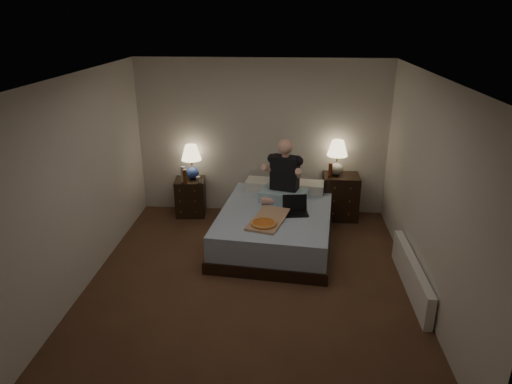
# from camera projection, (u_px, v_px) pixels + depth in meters

# --- Properties ---
(floor) EXTENTS (4.00, 4.50, 0.00)m
(floor) POSITION_uv_depth(u_px,v_px,m) (251.00, 282.00, 5.67)
(floor) COLOR brown
(floor) RESTS_ON ground
(ceiling) EXTENTS (4.00, 4.50, 0.00)m
(ceiling) POSITION_uv_depth(u_px,v_px,m) (250.00, 77.00, 4.76)
(ceiling) COLOR white
(ceiling) RESTS_ON ground
(wall_back) EXTENTS (4.00, 0.00, 2.50)m
(wall_back) POSITION_uv_depth(u_px,v_px,m) (262.00, 138.00, 7.31)
(wall_back) COLOR beige
(wall_back) RESTS_ON ground
(wall_front) EXTENTS (4.00, 0.00, 2.50)m
(wall_front) POSITION_uv_depth(u_px,v_px,m) (224.00, 305.00, 3.13)
(wall_front) COLOR beige
(wall_front) RESTS_ON ground
(wall_left) EXTENTS (0.00, 4.50, 2.50)m
(wall_left) POSITION_uv_depth(u_px,v_px,m) (81.00, 184.00, 5.35)
(wall_left) COLOR beige
(wall_left) RESTS_ON ground
(wall_right) EXTENTS (0.00, 4.50, 2.50)m
(wall_right) POSITION_uv_depth(u_px,v_px,m) (429.00, 193.00, 5.09)
(wall_right) COLOR beige
(wall_right) RESTS_ON ground
(bed) EXTENTS (1.75, 2.20, 0.51)m
(bed) POSITION_uv_depth(u_px,v_px,m) (276.00, 226.00, 6.57)
(bed) COLOR #597DB3
(bed) RESTS_ON floor
(nightstand_left) EXTENTS (0.51, 0.47, 0.61)m
(nightstand_left) POSITION_uv_depth(u_px,v_px,m) (191.00, 197.00, 7.48)
(nightstand_left) COLOR black
(nightstand_left) RESTS_ON floor
(nightstand_right) EXTENTS (0.56, 0.51, 0.73)m
(nightstand_right) POSITION_uv_depth(u_px,v_px,m) (340.00, 196.00, 7.36)
(nightstand_right) COLOR black
(nightstand_right) RESTS_ON floor
(lamp_left) EXTENTS (0.41, 0.41, 0.56)m
(lamp_left) POSITION_uv_depth(u_px,v_px,m) (192.00, 162.00, 7.33)
(lamp_left) COLOR #284095
(lamp_left) RESTS_ON nightstand_left
(lamp_right) EXTENTS (0.32, 0.32, 0.56)m
(lamp_right) POSITION_uv_depth(u_px,v_px,m) (337.00, 158.00, 7.13)
(lamp_right) COLOR gray
(lamp_right) RESTS_ON nightstand_right
(water_bottle) EXTENTS (0.07, 0.07, 0.25)m
(water_bottle) POSITION_uv_depth(u_px,v_px,m) (183.00, 174.00, 7.24)
(water_bottle) COLOR silver
(water_bottle) RESTS_ON nightstand_left
(soda_can) EXTENTS (0.07, 0.07, 0.10)m
(soda_can) POSITION_uv_depth(u_px,v_px,m) (198.00, 180.00, 7.23)
(soda_can) COLOR #AAAAA5
(soda_can) RESTS_ON nightstand_left
(beer_bottle_left) EXTENTS (0.06, 0.06, 0.23)m
(beer_bottle_left) POSITION_uv_depth(u_px,v_px,m) (185.00, 177.00, 7.17)
(beer_bottle_left) COLOR #582A0C
(beer_bottle_left) RESTS_ON nightstand_left
(beer_bottle_right) EXTENTS (0.06, 0.06, 0.23)m
(beer_bottle_right) POSITION_uv_depth(u_px,v_px,m) (330.00, 170.00, 7.09)
(beer_bottle_right) COLOR #5E220D
(beer_bottle_right) RESTS_ON nightstand_right
(person) EXTENTS (0.78, 0.68, 0.93)m
(person) POSITION_uv_depth(u_px,v_px,m) (284.00, 171.00, 6.64)
(person) COLOR black
(person) RESTS_ON bed
(laptop) EXTENTS (0.37, 0.32, 0.24)m
(laptop) POSITION_uv_depth(u_px,v_px,m) (296.00, 206.00, 6.30)
(laptop) COLOR black
(laptop) RESTS_ON bed
(pizza_box) EXTENTS (0.60, 0.84, 0.08)m
(pizza_box) POSITION_uv_depth(u_px,v_px,m) (264.00, 224.00, 5.95)
(pizza_box) COLOR tan
(pizza_box) RESTS_ON bed
(radiator) EXTENTS (0.10, 1.60, 0.40)m
(radiator) POSITION_uv_depth(u_px,v_px,m) (411.00, 275.00, 5.45)
(radiator) COLOR white
(radiator) RESTS_ON floor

